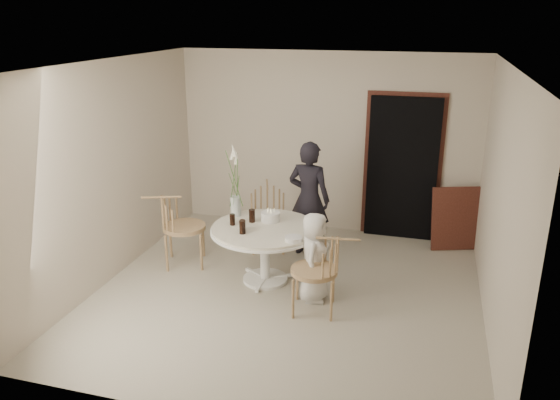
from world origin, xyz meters
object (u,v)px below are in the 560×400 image
(chair_left, at_px, (173,220))
(boy, at_px, (314,257))
(chair_far, at_px, (267,207))
(flower_vase, at_px, (235,191))
(birthday_cake, at_px, (271,217))
(table, at_px, (265,235))
(chair_right, at_px, (326,263))
(girl, at_px, (309,199))

(chair_left, xyz_separation_m, boy, (1.99, -0.43, -0.09))
(chair_far, bearing_deg, boy, -72.52)
(chair_far, height_order, flower_vase, flower_vase)
(birthday_cake, bearing_deg, boy, -36.61)
(table, relative_size, chair_right, 1.46)
(boy, distance_m, birthday_cake, 0.88)
(birthday_cake, bearing_deg, chair_right, -40.62)
(chair_far, xyz_separation_m, chair_left, (-1.01, -0.93, 0.04))
(chair_right, bearing_deg, birthday_cake, -138.20)
(table, relative_size, chair_left, 1.37)
(chair_left, distance_m, boy, 2.04)
(table, distance_m, chair_far, 1.11)
(table, height_order, birthday_cake, birthday_cake)
(table, relative_size, chair_far, 1.47)
(chair_far, bearing_deg, girl, -29.27)
(chair_far, distance_m, girl, 0.68)
(chair_right, distance_m, boy, 0.30)
(girl, bearing_deg, boy, 114.55)
(table, distance_m, chair_left, 1.31)
(table, bearing_deg, chair_right, -31.21)
(boy, height_order, birthday_cake, boy)
(chair_right, relative_size, flower_vase, 0.95)
(boy, bearing_deg, girl, 13.35)
(birthday_cake, xyz_separation_m, flower_vase, (-0.49, 0.07, 0.28))
(chair_right, xyz_separation_m, chair_left, (-2.17, 0.67, 0.04))
(chair_far, relative_size, chair_left, 0.93)
(table, relative_size, boy, 1.24)
(chair_right, bearing_deg, table, -128.80)
(chair_far, xyz_separation_m, birthday_cake, (0.30, -0.86, 0.20))
(table, xyz_separation_m, chair_right, (0.87, -0.53, -0.03))
(chair_left, xyz_separation_m, birthday_cake, (1.31, 0.07, 0.16))
(chair_left, bearing_deg, chair_right, -127.00)
(table, distance_m, girl, 1.02)
(chair_right, distance_m, flower_vase, 1.63)
(girl, height_order, birthday_cake, girl)
(table, bearing_deg, girl, 70.39)
(chair_left, height_order, birthday_cake, chair_left)
(birthday_cake, bearing_deg, chair_far, 109.37)
(chair_right, bearing_deg, flower_vase, -128.51)
(birthday_cake, bearing_deg, chair_left, -177.10)
(table, xyz_separation_m, chair_left, (-1.30, 0.14, 0.01))
(boy, relative_size, flower_vase, 1.13)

